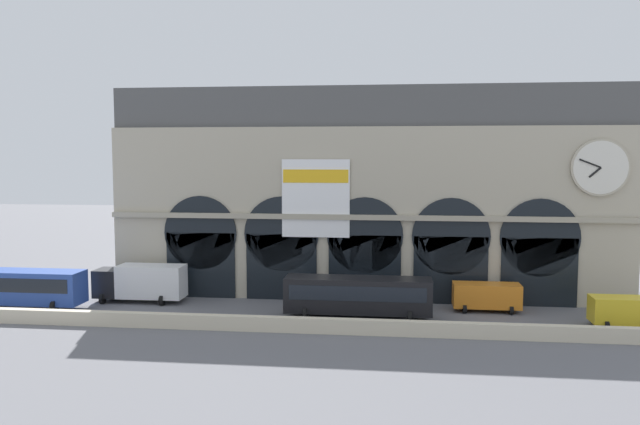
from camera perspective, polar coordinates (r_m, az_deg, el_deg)
ground_plane at (r=49.15m, az=3.72°, el=-9.30°), size 200.00×200.00×0.00m
quay_parapet_wall at (r=44.36m, az=3.37°, el=-10.20°), size 90.00×0.70×1.04m
station_building at (r=55.59m, az=4.24°, el=1.59°), size 43.73×6.23×18.05m
bus_westmost at (r=56.65m, az=-25.64°, el=-6.01°), size 11.00×3.25×3.10m
box_truck_west at (r=55.47m, az=-15.74°, el=-6.01°), size 7.50×2.91×3.12m
bus_center at (r=48.20m, az=3.42°, el=-7.41°), size 11.00×3.25×3.10m
van_mideast at (r=52.06m, az=14.71°, el=-7.23°), size 5.20×2.48×2.20m
van_east at (r=50.73m, az=25.97°, el=-7.91°), size 5.20×2.48×2.20m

